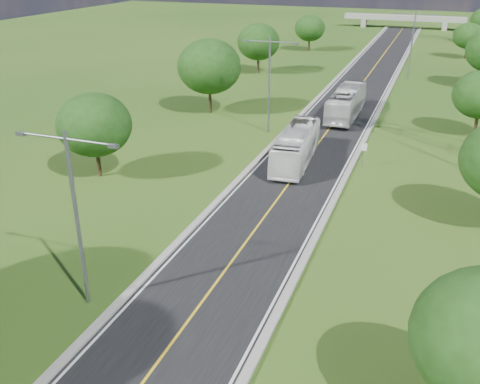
% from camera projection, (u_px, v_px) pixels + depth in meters
% --- Properties ---
extents(ground, '(260.00, 260.00, 0.00)m').
position_uv_depth(ground, '(348.00, 104.00, 69.01)').
color(ground, '#214814').
rests_on(ground, ground).
extents(road, '(8.00, 150.00, 0.06)m').
position_uv_depth(road, '(355.00, 93.00, 74.12)').
color(road, black).
rests_on(road, ground).
extents(curb_left, '(0.50, 150.00, 0.22)m').
position_uv_depth(curb_left, '(325.00, 90.00, 75.45)').
color(curb_left, gray).
rests_on(curb_left, ground).
extents(curb_right, '(0.50, 150.00, 0.22)m').
position_uv_depth(curb_right, '(387.00, 95.00, 72.73)').
color(curb_right, gray).
rests_on(curb_right, ground).
extents(speed_limit_sign, '(0.55, 0.09, 2.40)m').
position_uv_depth(speed_limit_sign, '(364.00, 151.00, 47.89)').
color(speed_limit_sign, slate).
rests_on(speed_limit_sign, ground).
extents(overpass, '(30.00, 3.00, 3.20)m').
position_uv_depth(overpass, '(404.00, 19.00, 136.36)').
color(overpass, gray).
rests_on(overpass, ground).
extents(streetlight_near_left, '(5.90, 0.25, 10.00)m').
position_uv_depth(streetlight_near_left, '(75.00, 206.00, 27.49)').
color(streetlight_near_left, slate).
rests_on(streetlight_near_left, ground).
extents(streetlight_mid_left, '(5.90, 0.25, 10.00)m').
position_uv_depth(streetlight_mid_left, '(269.00, 78.00, 55.68)').
color(streetlight_mid_left, slate).
rests_on(streetlight_mid_left, ground).
extents(streetlight_far_right, '(5.90, 0.25, 10.00)m').
position_uv_depth(streetlight_far_right, '(412.00, 39.00, 80.03)').
color(streetlight_far_right, slate).
rests_on(streetlight_far_right, ground).
extents(tree_lb, '(6.30, 6.30, 7.33)m').
position_uv_depth(tree_lb, '(94.00, 125.00, 44.88)').
color(tree_lb, black).
rests_on(tree_lb, ground).
extents(tree_lc, '(7.56, 7.56, 8.79)m').
position_uv_depth(tree_lc, '(209.00, 67.00, 62.97)').
color(tree_lc, black).
rests_on(tree_lc, ground).
extents(tree_ld, '(6.72, 6.72, 7.82)m').
position_uv_depth(tree_ld, '(258.00, 42.00, 84.37)').
color(tree_ld, black).
rests_on(tree_ld, ground).
extents(tree_le, '(5.88, 5.88, 6.84)m').
position_uv_depth(tree_le, '(310.00, 28.00, 104.33)').
color(tree_le, black).
rests_on(tree_le, ground).
extents(tree_re, '(5.46, 5.46, 6.35)m').
position_uv_depth(tree_re, '(469.00, 36.00, 96.90)').
color(tree_re, black).
rests_on(tree_re, ground).
extents(bus_outbound, '(2.84, 12.14, 3.38)m').
position_uv_depth(bus_outbound, '(346.00, 103.00, 62.71)').
color(bus_outbound, silver).
rests_on(bus_outbound, road).
extents(bus_inbound, '(3.47, 11.52, 3.16)m').
position_uv_depth(bus_inbound, '(296.00, 146.00, 49.03)').
color(bus_inbound, white).
rests_on(bus_inbound, road).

